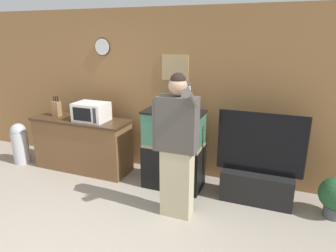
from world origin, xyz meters
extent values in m
cube|color=olive|center=(0.00, 2.59, 1.30)|extent=(10.00, 0.06, 2.60)
cube|color=tan|center=(0.39, 2.55, 1.71)|extent=(0.43, 0.02, 0.39)
cylinder|color=white|center=(-0.89, 2.55, 2.01)|extent=(0.26, 0.03, 0.26)
cylinder|color=black|center=(-0.89, 2.55, 2.01)|extent=(0.29, 0.01, 0.29)
cube|color=brown|center=(-1.08, 2.07, 0.42)|extent=(1.62, 0.53, 0.85)
cube|color=#3D2A19|center=(-1.08, 2.07, 0.87)|extent=(1.66, 0.57, 0.03)
cube|color=white|center=(-0.84, 2.05, 1.03)|extent=(0.52, 0.37, 0.29)
cube|color=black|center=(-0.88, 1.86, 1.03)|extent=(0.32, 0.01, 0.20)
cube|color=#2D2D33|center=(-0.65, 1.86, 1.03)|extent=(0.05, 0.01, 0.23)
cube|color=olive|center=(-1.54, 2.07, 1.01)|extent=(0.13, 0.10, 0.25)
cylinder|color=black|center=(-1.59, 2.07, 1.18)|extent=(0.02, 0.02, 0.09)
cylinder|color=black|center=(-1.54, 2.07, 1.18)|extent=(0.02, 0.02, 0.08)
cylinder|color=black|center=(-1.50, 2.07, 1.18)|extent=(0.02, 0.02, 0.08)
cylinder|color=black|center=(-1.59, 2.11, 1.17)|extent=(0.02, 0.02, 0.08)
cylinder|color=black|center=(-1.54, 2.11, 1.18)|extent=(0.02, 0.02, 0.08)
cube|color=black|center=(0.56, 2.05, 0.32)|extent=(0.86, 0.48, 0.64)
cube|color=#937F5B|center=(0.56, 2.05, 0.66)|extent=(0.84, 0.46, 0.04)
cube|color=#387556|center=(0.56, 2.05, 0.91)|extent=(0.83, 0.46, 0.51)
cube|color=black|center=(0.56, 2.05, 1.16)|extent=(0.86, 0.48, 0.03)
cube|color=black|center=(1.76, 2.08, 0.21)|extent=(0.94, 0.40, 0.42)
cube|color=black|center=(1.76, 2.08, 0.83)|extent=(1.11, 0.05, 0.81)
cube|color=black|center=(1.76, 2.11, 0.83)|extent=(1.14, 0.01, 0.84)
cube|color=#BCAD89|center=(0.86, 1.37, 0.44)|extent=(0.38, 0.21, 0.87)
cube|color=#4C4742|center=(0.86, 1.37, 1.20)|extent=(0.47, 0.23, 0.66)
sphere|color=tan|center=(0.86, 1.37, 1.65)|extent=(0.22, 0.22, 0.22)
sphere|color=black|center=(0.86, 1.37, 1.71)|extent=(0.18, 0.18, 0.18)
cylinder|color=#4C4742|center=(0.60, 1.37, 1.16)|extent=(0.12, 0.12, 0.62)
cylinder|color=#4C4742|center=(1.05, 1.23, 1.53)|extent=(0.11, 0.34, 0.29)
cylinder|color=white|center=(1.05, 1.21, 1.64)|extent=(0.02, 0.06, 0.11)
cylinder|color=#2856B2|center=(1.05, 1.19, 1.70)|extent=(0.02, 0.03, 0.05)
cylinder|color=#4C4C51|center=(2.71, 2.02, 0.07)|extent=(0.23, 0.23, 0.15)
sphere|color=#23512D|center=(2.71, 2.02, 0.32)|extent=(0.41, 0.41, 0.41)
cylinder|color=#B7B7BC|center=(-2.27, 1.87, 0.28)|extent=(0.28, 0.28, 0.56)
sphere|color=#ADADB2|center=(-2.27, 1.87, 0.59)|extent=(0.26, 0.26, 0.26)
camera|label=1|loc=(1.97, -1.78, 2.21)|focal=32.00mm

